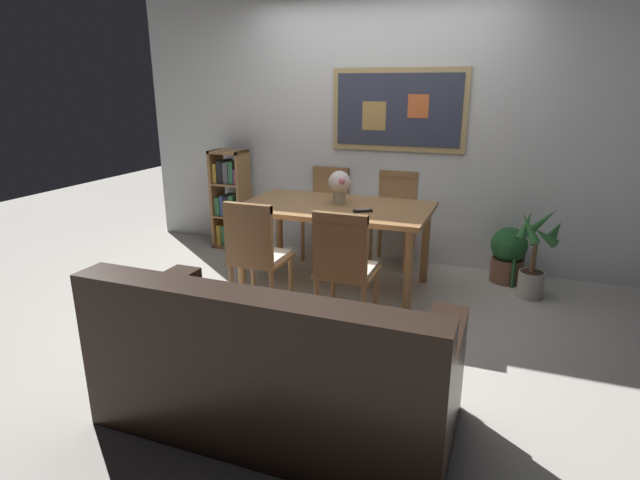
% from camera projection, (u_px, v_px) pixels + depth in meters
% --- Properties ---
extents(ground_plane, '(12.00, 12.00, 0.00)m').
position_uv_depth(ground_plane, '(327.00, 310.00, 4.02)').
color(ground_plane, '#B7B2A8').
extents(wall_back_with_painting, '(5.20, 0.14, 2.60)m').
position_uv_depth(wall_back_with_painting, '(380.00, 129.00, 4.94)').
color(wall_back_with_painting, silver).
rests_on(wall_back_with_painting, ground_plane).
extents(dining_table, '(1.59, 0.92, 0.74)m').
position_uv_depth(dining_table, '(335.00, 215.00, 4.31)').
color(dining_table, '#9E7042').
rests_on(dining_table, ground_plane).
extents(dining_chair_near_right, '(0.40, 0.41, 0.91)m').
position_uv_depth(dining_chair_near_right, '(344.00, 262.00, 3.50)').
color(dining_chair_near_right, '#9E7042').
rests_on(dining_chair_near_right, ground_plane).
extents(dining_chair_far_left, '(0.40, 0.41, 0.91)m').
position_uv_depth(dining_chair_far_left, '(327.00, 205.00, 5.16)').
color(dining_chair_far_left, '#9E7042').
rests_on(dining_chair_far_left, ground_plane).
extents(dining_chair_far_right, '(0.40, 0.41, 0.91)m').
position_uv_depth(dining_chair_far_right, '(395.00, 210.00, 4.96)').
color(dining_chair_far_right, '#9E7042').
rests_on(dining_chair_far_right, ground_plane).
extents(dining_chair_near_left, '(0.40, 0.41, 0.91)m').
position_uv_depth(dining_chair_near_left, '(256.00, 250.00, 3.77)').
color(dining_chair_near_left, '#9E7042').
rests_on(dining_chair_near_left, ground_plane).
extents(leather_couch, '(1.80, 0.84, 0.84)m').
position_uv_depth(leather_couch, '(273.00, 371.00, 2.59)').
color(leather_couch, black).
rests_on(leather_couch, ground_plane).
extents(bookshelf, '(0.36, 0.28, 1.06)m').
position_uv_depth(bookshelf, '(230.00, 200.00, 5.46)').
color(bookshelf, '#9E7042').
rests_on(bookshelf, ground_plane).
extents(potted_ivy, '(0.32, 0.32, 0.51)m').
position_uv_depth(potted_ivy, '(508.00, 254.00, 4.53)').
color(potted_ivy, brown).
rests_on(potted_ivy, ground_plane).
extents(potted_palm, '(0.37, 0.38, 0.77)m').
position_uv_depth(potted_palm, '(535.00, 258.00, 4.17)').
color(potted_palm, '#B2ADA3').
rests_on(potted_palm, ground_plane).
extents(flower_vase, '(0.19, 0.19, 0.28)m').
position_uv_depth(flower_vase, '(340.00, 185.00, 4.28)').
color(flower_vase, tan).
rests_on(flower_vase, dining_table).
extents(tv_remote, '(0.16, 0.12, 0.02)m').
position_uv_depth(tv_remote, '(363.00, 211.00, 4.05)').
color(tv_remote, black).
rests_on(tv_remote, dining_table).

